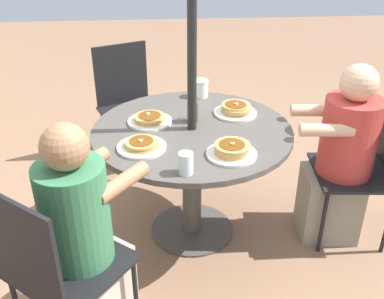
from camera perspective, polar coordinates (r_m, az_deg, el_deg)
name	(u,v)px	position (r m, az deg, el deg)	size (l,w,h in m)	color
ground_plane	(192,230)	(2.96, 0.00, -10.16)	(12.00, 12.00, 0.00)	#8C664C
patio_table	(192,149)	(2.62, 0.00, 0.09)	(1.15, 1.15, 0.73)	#4C4742
umbrella_pole	(192,55)	(2.40, 0.00, 11.95)	(0.05, 0.05, 2.33)	black
patio_chair_north	(128,99)	(3.53, -8.12, 6.35)	(0.59, 0.59, 0.93)	black
patio_chair_east	(53,264)	(2.04, -17.28, -13.76)	(0.63, 0.63, 0.93)	black
diner_east	(84,242)	(2.12, -13.58, -11.34)	(0.53, 0.51, 1.12)	beige
patio_chair_south	(371,161)	(2.85, 21.76, -1.35)	(0.49, 0.49, 0.93)	black
diner_south	(340,162)	(2.80, 18.28, -1.57)	(0.36, 0.50, 1.12)	gray
pancake_plate_a	(150,120)	(2.64, -5.39, 3.80)	(0.26, 0.26, 0.06)	silver
pancake_plate_b	(236,110)	(2.74, 5.55, 5.03)	(0.26, 0.26, 0.07)	silver
pancake_plate_c	(232,151)	(2.28, 5.05, -0.14)	(0.26, 0.26, 0.07)	silver
pancake_plate_d	(142,145)	(2.36, -6.42, 0.54)	(0.26, 0.26, 0.06)	silver
syrup_bottle	(193,111)	(2.62, 0.08, 4.87)	(0.09, 0.06, 0.17)	#602D0F
coffee_cup	(201,88)	(2.98, 1.16, 7.77)	(0.09, 0.09, 0.11)	white
drinking_glass_a	(186,163)	(2.11, -0.78, -1.77)	(0.07, 0.07, 0.11)	silver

